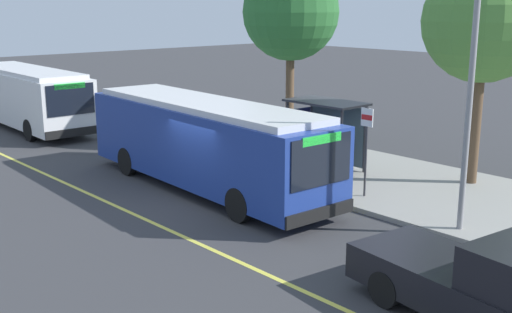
{
  "coord_description": "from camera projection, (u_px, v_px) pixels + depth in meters",
  "views": [
    {
      "loc": [
        15.09,
        -11.33,
        5.99
      ],
      "look_at": [
        1.69,
        0.76,
        1.64
      ],
      "focal_mm": 44.36,
      "sensor_mm": 36.0,
      "label": 1
    }
  ],
  "objects": [
    {
      "name": "street_tree_near_shelter",
      "position": [
        484.0,
        22.0,
        20.07
      ],
      "size": [
        3.92,
        3.92,
        7.28
      ],
      "color": "brown",
      "rests_on": "sidewalk_curb"
    },
    {
      "name": "pedestrian_commuter",
      "position": [
        308.0,
        144.0,
        22.65
      ],
      "size": [
        0.24,
        0.4,
        1.69
      ],
      "color": "#282D47",
      "rests_on": "sidewalk_curb"
    },
    {
      "name": "transit_bus_main",
      "position": [
        205.0,
        141.0,
        20.74
      ],
      "size": [
        10.94,
        3.1,
        2.95
      ],
      "color": "navy",
      "rests_on": "ground_plane"
    },
    {
      "name": "lane_stripe_center",
      "position": [
        141.0,
        217.0,
        18.25
      ],
      "size": [
        36.0,
        0.14,
        0.01
      ],
      "primitive_type": "cube",
      "color": "#E0D64C",
      "rests_on": "ground_plane"
    },
    {
      "name": "transit_bus_second",
      "position": [
        27.0,
        96.0,
        31.1
      ],
      "size": [
        10.17,
        2.84,
        2.95
      ],
      "color": "white",
      "rests_on": "ground_plane"
    },
    {
      "name": "sidewalk_curb",
      "position": [
        330.0,
        167.0,
        23.57
      ],
      "size": [
        44.0,
        6.4,
        0.15
      ],
      "primitive_type": "cube",
      "color": "gray",
      "rests_on": "ground_plane"
    },
    {
      "name": "route_sign_post",
      "position": [
        366.0,
        140.0,
        19.37
      ],
      "size": [
        0.44,
        0.08,
        2.8
      ],
      "color": "#333338",
      "rests_on": "sidewalk_curb"
    },
    {
      "name": "utility_pole",
      "position": [
        469.0,
        110.0,
        16.17
      ],
      "size": [
        0.16,
        0.16,
        6.4
      ],
      "primitive_type": "cylinder",
      "color": "gray",
      "rests_on": "sidewalk_curb"
    },
    {
      "name": "street_tree_upstreet",
      "position": [
        291.0,
        13.0,
        26.53
      ],
      "size": [
        4.07,
        4.07,
        7.56
      ],
      "color": "brown",
      "rests_on": "sidewalk_curb"
    },
    {
      "name": "pickup_truck",
      "position": [
        495.0,
        289.0,
        11.7
      ],
      "size": [
        5.61,
        2.66,
        1.85
      ],
      "color": "black",
      "rests_on": "ground_plane"
    },
    {
      "name": "bus_shelter",
      "position": [
        325.0,
        119.0,
        22.98
      ],
      "size": [
        2.9,
        1.6,
        2.48
      ],
      "color": "#333338",
      "rests_on": "sidewalk_curb"
    },
    {
      "name": "waiting_bench",
      "position": [
        327.0,
        153.0,
        23.32
      ],
      "size": [
        1.6,
        0.48,
        0.95
      ],
      "color": "brown",
      "rests_on": "sidewalk_curb"
    },
    {
      "name": "ground_plane",
      "position": [
        202.0,
        202.0,
        19.68
      ],
      "size": [
        120.0,
        120.0,
        0.0
      ],
      "primitive_type": "plane",
      "color": "#38383A"
    }
  ]
}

